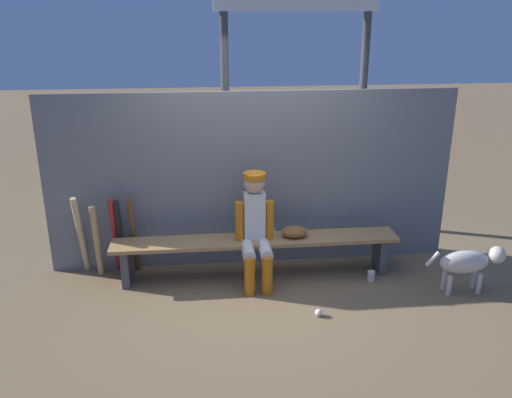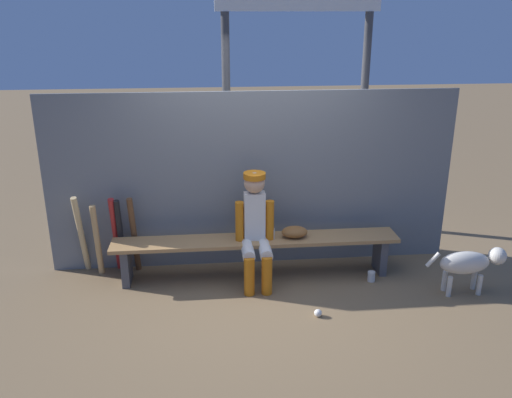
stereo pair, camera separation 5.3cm
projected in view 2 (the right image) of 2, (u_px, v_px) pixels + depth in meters
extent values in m
plane|color=brown|center=(256.00, 276.00, 5.85)|extent=(30.00, 30.00, 0.00)
cube|color=slate|center=(253.00, 181.00, 5.87)|extent=(4.48, 0.03, 1.96)
cube|color=#AD7F4C|center=(256.00, 240.00, 5.70)|extent=(3.07, 0.36, 0.04)
cube|color=#4C4C51|center=(126.00, 265.00, 5.65)|extent=(0.08, 0.29, 0.41)
cube|color=#4C4C51|center=(380.00, 254.00, 5.90)|extent=(0.08, 0.29, 0.41)
cube|color=silver|center=(255.00, 216.00, 5.61)|extent=(0.22, 0.13, 0.52)
sphere|color=tan|center=(254.00, 183.00, 5.48)|extent=(0.22, 0.22, 0.22)
cylinder|color=orange|center=(254.00, 176.00, 5.46)|extent=(0.23, 0.23, 0.06)
cylinder|color=silver|center=(248.00, 250.00, 5.52)|extent=(0.13, 0.38, 0.13)
cylinder|color=orange|center=(249.00, 276.00, 5.41)|extent=(0.11, 0.11, 0.41)
cylinder|color=orange|center=(240.00, 222.00, 5.59)|extent=(0.09, 0.09, 0.44)
cylinder|color=silver|center=(265.00, 249.00, 5.54)|extent=(0.13, 0.38, 0.13)
cylinder|color=orange|center=(267.00, 275.00, 5.43)|extent=(0.11, 0.11, 0.41)
cylinder|color=orange|center=(270.00, 221.00, 5.62)|extent=(0.09, 0.09, 0.44)
ellipsoid|color=brown|center=(295.00, 232.00, 5.71)|extent=(0.28, 0.20, 0.12)
cylinder|color=brown|center=(134.00, 235.00, 5.80)|extent=(0.10, 0.20, 0.89)
cylinder|color=black|center=(121.00, 237.00, 5.77)|extent=(0.08, 0.17, 0.88)
cylinder|color=#B22323|center=(116.00, 235.00, 5.80)|extent=(0.06, 0.26, 0.90)
cylinder|color=tan|center=(97.00, 240.00, 5.76)|extent=(0.09, 0.14, 0.82)
cylinder|color=tan|center=(81.00, 234.00, 5.78)|extent=(0.09, 0.27, 0.92)
sphere|color=white|center=(318.00, 313.00, 5.07)|extent=(0.07, 0.07, 0.07)
cylinder|color=silver|center=(371.00, 276.00, 5.73)|extent=(0.08, 0.08, 0.11)
cylinder|color=silver|center=(271.00, 234.00, 5.68)|extent=(0.08, 0.08, 0.11)
cylinder|color=#3F3F42|center=(227.00, 127.00, 6.66)|extent=(0.10, 0.10, 2.74)
cylinder|color=#3F3F42|center=(362.00, 125.00, 6.82)|extent=(0.10, 0.10, 2.74)
ellipsoid|color=beige|center=(465.00, 263.00, 5.41)|extent=(0.52, 0.20, 0.24)
sphere|color=beige|center=(497.00, 256.00, 5.42)|extent=(0.18, 0.18, 0.18)
cylinder|color=beige|center=(433.00, 260.00, 5.36)|extent=(0.15, 0.04, 0.16)
cylinder|color=beige|center=(474.00, 279.00, 5.55)|extent=(0.05, 0.05, 0.22)
cylinder|color=beige|center=(479.00, 285.00, 5.44)|extent=(0.05, 0.05, 0.22)
cylinder|color=beige|center=(444.00, 281.00, 5.52)|extent=(0.05, 0.05, 0.22)
cylinder|color=beige|center=(449.00, 286.00, 5.41)|extent=(0.05, 0.05, 0.22)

